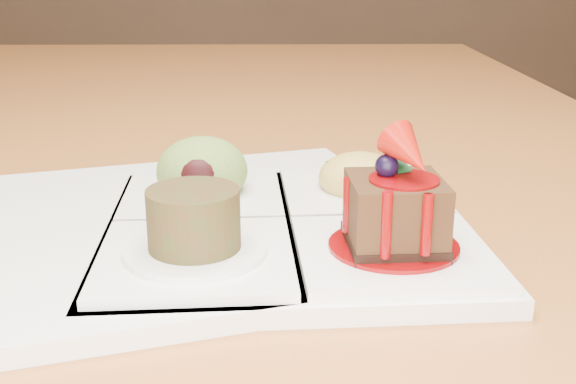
{
  "coord_description": "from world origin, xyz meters",
  "views": [
    {
      "loc": [
        0.1,
        -0.65,
        0.94
      ],
      "look_at": [
        0.11,
        -0.2,
        0.79
      ],
      "focal_mm": 45.0,
      "sensor_mm": 36.0,
      "label": 1
    }
  ],
  "objects": [
    {
      "name": "dining_table",
      "position": [
        0.0,
        0.0,
        0.68
      ],
      "size": [
        1.0,
        1.8,
        0.75
      ],
      "color": "#A06629",
      "rests_on": "ground"
    },
    {
      "name": "second_plate",
      "position": [
        0.05,
        -0.18,
        0.76
      ],
      "size": [
        0.36,
        0.36,
        0.01
      ],
      "primitive_type": "cube",
      "rotation": [
        0.0,
        0.0,
        0.3
      ],
      "color": "white",
      "rests_on": "dining_table"
    },
    {
      "name": "sampler_plate",
      "position": [
        0.11,
        -0.2,
        0.77
      ],
      "size": [
        0.26,
        0.26,
        0.1
      ],
      "rotation": [
        0.0,
        0.0,
        0.06
      ],
      "color": "white",
      "rests_on": "dining_table"
    }
  ]
}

